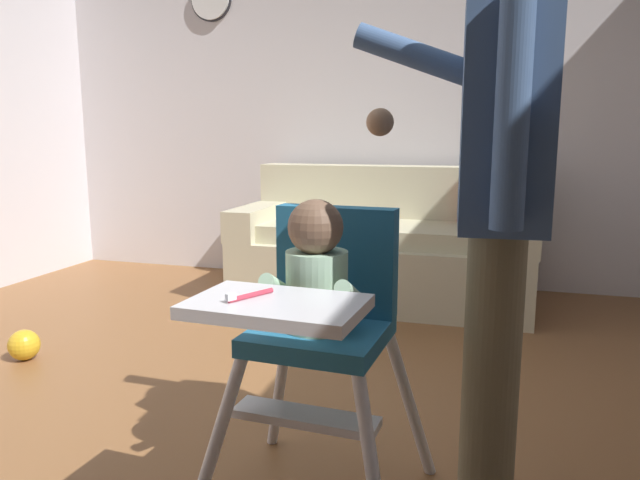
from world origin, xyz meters
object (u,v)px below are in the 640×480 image
Objects in this scene: adult_standing at (496,204)px; toy_ball at (24,345)px; couch at (385,249)px; high_chair at (319,302)px.

toy_ball is at bearing -21.05° from adult_standing.
couch is 12.69× the size of toy_ball.
couch is 2.17m from toy_ball.
adult_standing is 10.80× the size of toy_ball.
adult_standing is at bearing 17.08° from couch.
couch is 2.42m from adult_standing.
couch reaches higher than toy_ball.
adult_standing reaches higher than couch.
high_chair is 1.91m from toy_ball.
couch is 2.31m from high_chair.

